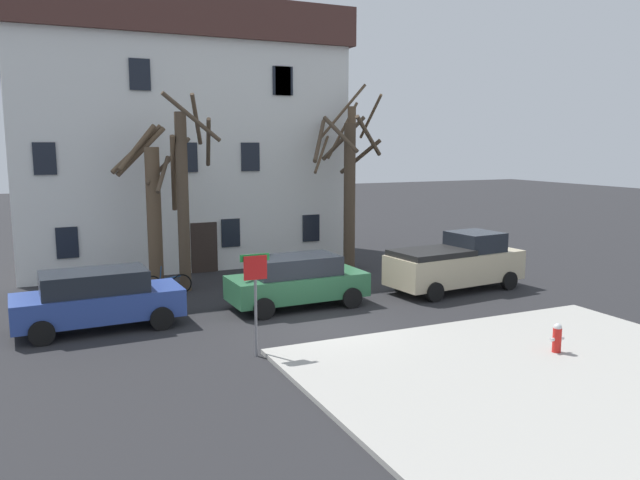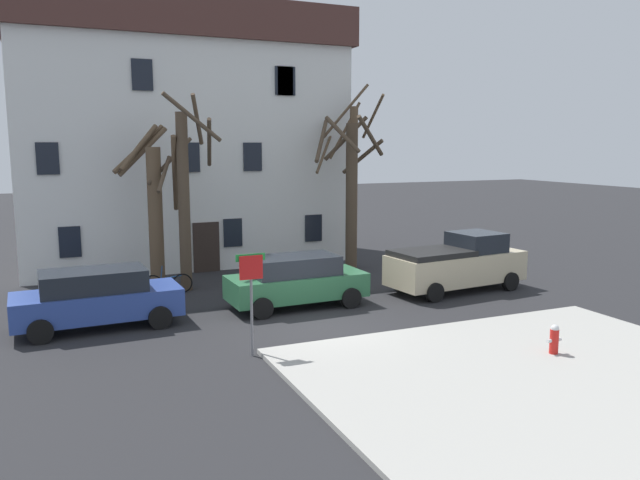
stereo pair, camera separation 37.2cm
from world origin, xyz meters
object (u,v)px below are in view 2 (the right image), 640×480
Objects in this scene: car_blue_wagon at (97,298)px; bicycle_leaning at (168,284)px; tree_bare_mid at (185,192)px; tree_bare_far at (351,186)px; car_green_wagon at (296,280)px; fire_hydrant at (554,339)px; building_main at (183,136)px; tree_bare_end at (352,178)px; pickup_truck_beige at (457,263)px; tree_bare_near at (155,206)px; street_sign_pole at (251,285)px.

car_blue_wagon is 2.75× the size of bicycle_leaning.
tree_bare_mid is 1.08× the size of tree_bare_far.
car_green_wagon reaches higher than fire_hydrant.
tree_bare_far is at bearing -39.98° from building_main.
fire_hydrant is (4.13, -7.22, -0.39)m from car_green_wagon.
tree_bare_end is at bearing 48.79° from car_green_wagon.
building_main is at bearing 127.72° from pickup_truck_beige.
building_main is at bearing 67.52° from tree_bare_near.
tree_bare_mid is at bearing 90.23° from street_sign_pole.
tree_bare_far reaches higher than tree_bare_near.
tree_bare_end is 1.67× the size of car_blue_wagon.
tree_bare_mid is 13.44m from fire_hydrant.
tree_bare_mid is 1.49× the size of car_blue_wagon.
car_blue_wagon is 6.35× the size of fire_hydrant.
tree_bare_near is 2.95m from bicycle_leaning.
bicycle_leaning is (-8.24, -1.77, -3.52)m from tree_bare_end.
bicycle_leaning is (-0.80, 7.62, -1.48)m from street_sign_pole.
pickup_truck_beige is (10.02, -4.90, -2.05)m from tree_bare_near.
tree_bare_end reaches higher than pickup_truck_beige.
tree_bare_far reaches higher than car_blue_wagon.
bicycle_leaning is (-3.58, 3.56, -0.53)m from car_green_wagon.
car_green_wagon is 1.74× the size of street_sign_pole.
tree_bare_far is 1.38× the size of car_blue_wagon.
pickup_truck_beige is at bearing -23.92° from tree_bare_mid.
building_main is 8.12m from tree_bare_far.
tree_bare_near is 5.66m from car_blue_wagon.
tree_bare_near is at bearing 96.36° from street_sign_pole.
tree_bare_far is at bearing 1.54° from tree_bare_near.
street_sign_pole is at bearing -124.31° from car_green_wagon.
car_blue_wagon is at bearing 144.64° from fire_hydrant.
tree_bare_far is at bearing 109.89° from pickup_truck_beige.
tree_bare_far reaches higher than street_sign_pole.
tree_bare_far is (6.00, -5.03, -2.15)m from building_main.
tree_bare_end is (0.25, 0.37, 0.32)m from tree_bare_far.
bicycle_leaning is at bearing -107.25° from building_main.
street_sign_pole is 7.81m from bicycle_leaning.
tree_bare_far reaches higher than pickup_truck_beige.
car_blue_wagon is at bearing -117.77° from tree_bare_near.
car_green_wagon is at bearing -51.61° from tree_bare_near.
pickup_truck_beige is 7.21× the size of fire_hydrant.
building_main reaches higher than car_green_wagon.
street_sign_pole is (-7.44, -9.39, -2.03)m from tree_bare_end.
street_sign_pole is at bearing -128.55° from tree_bare_far.
tree_bare_far is (7.22, 1.10, -0.05)m from tree_bare_mid.
tree_bare_near reaches higher than car_blue_wagon.
tree_bare_far is at bearing -123.91° from tree_bare_end.
street_sign_pole is at bearing -128.38° from tree_bare_end.
car_blue_wagon is 0.88× the size of pickup_truck_beige.
tree_bare_near reaches higher than bicycle_leaning.
tree_bare_end is 7.69m from car_green_wagon.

